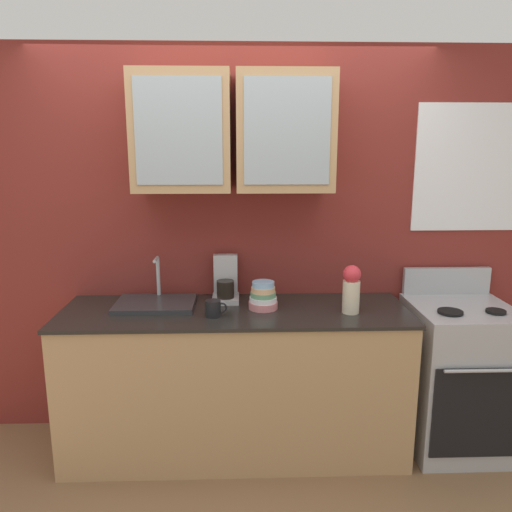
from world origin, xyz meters
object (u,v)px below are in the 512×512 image
(sink_faucet, at_px, (156,303))
(coffee_maker, at_px, (226,284))
(bowl_stack, at_px, (263,296))
(stove_range, at_px, (458,376))
(cup_near_sink, at_px, (213,308))
(vase, at_px, (351,288))

(sink_faucet, height_order, coffee_maker, coffee_maker)
(sink_faucet, xyz_separation_m, bowl_stack, (0.67, -0.07, 0.05))
(stove_range, relative_size, bowl_stack, 6.27)
(cup_near_sink, bearing_deg, vase, 3.02)
(coffee_maker, bearing_deg, cup_near_sink, -100.92)
(sink_faucet, distance_m, bowl_stack, 0.67)
(stove_range, distance_m, vase, 0.95)
(vase, distance_m, cup_near_sink, 0.82)
(cup_near_sink, height_order, coffee_maker, coffee_maker)
(stove_range, relative_size, vase, 3.84)
(sink_faucet, distance_m, vase, 1.20)
(cup_near_sink, bearing_deg, stove_range, 4.47)
(bowl_stack, relative_size, coffee_maker, 0.61)
(sink_faucet, bearing_deg, stove_range, -2.66)
(vase, bearing_deg, sink_faucet, 172.01)
(bowl_stack, height_order, coffee_maker, coffee_maker)
(stove_range, relative_size, coffee_maker, 3.84)
(stove_range, bearing_deg, cup_near_sink, -175.53)
(bowl_stack, xyz_separation_m, coffee_maker, (-0.23, 0.19, 0.03))
(stove_range, bearing_deg, vase, -173.91)
(sink_faucet, xyz_separation_m, coffee_maker, (0.43, 0.12, 0.09))
(bowl_stack, bearing_deg, vase, -10.52)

